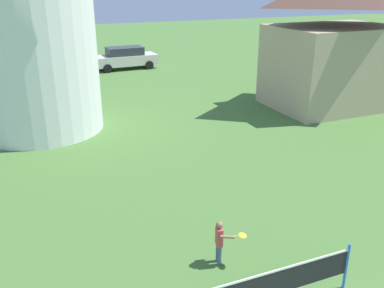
{
  "coord_description": "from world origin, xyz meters",
  "views": [
    {
      "loc": [
        -3.11,
        -3.15,
        6.13
      ],
      "look_at": [
        -0.03,
        4.3,
        2.96
      ],
      "focal_mm": 39.5,
      "sensor_mm": 36.0,
      "label": 1
    }
  ],
  "objects_px": {
    "parked_car_blue": "(51,64)",
    "player_far": "(220,240)",
    "parked_car_cream": "(125,58)",
    "chapel": "(335,41)"
  },
  "relations": [
    {
      "from": "player_far",
      "to": "parked_car_cream",
      "type": "xyz_separation_m",
      "value": [
        3.56,
        22.86,
        0.19
      ]
    },
    {
      "from": "player_far",
      "to": "parked_car_blue",
      "type": "bearing_deg",
      "value": 94.06
    },
    {
      "from": "parked_car_blue",
      "to": "chapel",
      "type": "distance_m",
      "value": 18.07
    },
    {
      "from": "parked_car_cream",
      "to": "chapel",
      "type": "bearing_deg",
      "value": -61.04
    },
    {
      "from": "parked_car_cream",
      "to": "chapel",
      "type": "height_order",
      "value": "chapel"
    },
    {
      "from": "parked_car_blue",
      "to": "chapel",
      "type": "xyz_separation_m",
      "value": [
        12.49,
        -12.81,
        2.47
      ]
    },
    {
      "from": "parked_car_cream",
      "to": "parked_car_blue",
      "type": "bearing_deg",
      "value": -174.91
    },
    {
      "from": "parked_car_blue",
      "to": "player_far",
      "type": "bearing_deg",
      "value": -85.94
    },
    {
      "from": "parked_car_blue",
      "to": "parked_car_cream",
      "type": "relative_size",
      "value": 1.0
    },
    {
      "from": "player_far",
      "to": "chapel",
      "type": "distance_m",
      "value": 14.76
    }
  ]
}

